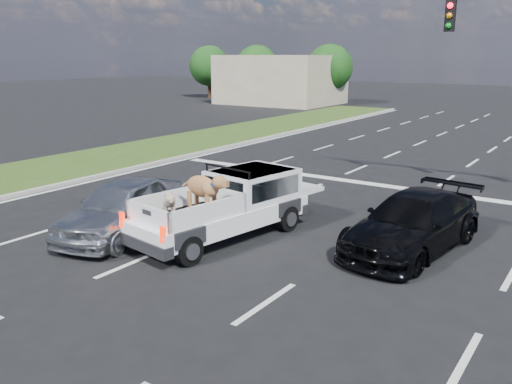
% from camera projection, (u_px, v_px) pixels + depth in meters
% --- Properties ---
extents(ground, '(160.00, 160.00, 0.00)m').
position_uv_depth(ground, '(193.00, 282.00, 10.85)').
color(ground, black).
rests_on(ground, ground).
extents(road_markings, '(17.75, 60.00, 0.01)m').
position_uv_depth(road_markings, '(336.00, 207.00, 16.13)').
color(road_markings, silver).
rests_on(road_markings, ground).
extents(grass_median_left, '(5.00, 60.00, 0.10)m').
position_uv_depth(grass_median_left, '(72.00, 166.00, 21.90)').
color(grass_median_left, '#274715').
rests_on(grass_median_left, ground).
extents(curb_left, '(0.15, 60.00, 0.14)m').
position_uv_depth(curb_left, '(113.00, 173.00, 20.56)').
color(curb_left, '#AAA39C').
rests_on(curb_left, ground).
extents(building_left, '(10.00, 8.00, 4.40)m').
position_uv_depth(building_left, '(281.00, 80.00, 50.08)').
color(building_left, '#C2AE94').
rests_on(building_left, ground).
extents(tree_far_a, '(4.20, 4.20, 5.40)m').
position_uv_depth(tree_far_a, '(209.00, 66.00, 56.84)').
color(tree_far_a, '#332114').
rests_on(tree_far_a, ground).
extents(tree_far_b, '(4.20, 4.20, 5.40)m').
position_uv_depth(tree_far_b, '(257.00, 67.00, 53.59)').
color(tree_far_b, '#332114').
rests_on(tree_far_b, ground).
extents(tree_far_c, '(4.20, 4.20, 5.40)m').
position_uv_depth(tree_far_c, '(330.00, 68.00, 49.25)').
color(tree_far_c, '#332114').
rests_on(tree_far_c, ground).
extents(pickup_truck, '(2.46, 4.94, 1.77)m').
position_uv_depth(pickup_truck, '(227.00, 205.00, 13.32)').
color(pickup_truck, black).
rests_on(pickup_truck, ground).
extents(silver_sedan, '(2.61, 4.46, 1.42)m').
position_uv_depth(silver_sedan, '(122.00, 207.00, 13.55)').
color(silver_sedan, '#BABDC2').
rests_on(silver_sedan, ground).
extents(black_coupe, '(2.43, 4.75, 1.32)m').
position_uv_depth(black_coupe, '(413.00, 223.00, 12.46)').
color(black_coupe, black).
rests_on(black_coupe, ground).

